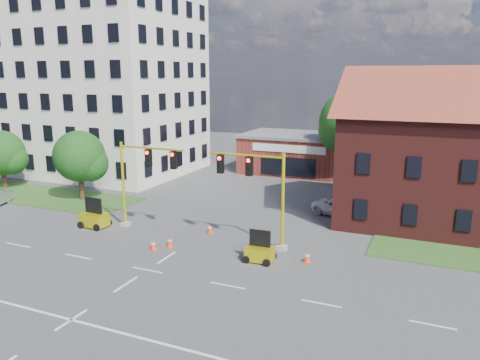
{
  "coord_description": "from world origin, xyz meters",
  "views": [
    {
      "loc": [
        14.61,
        -20.58,
        10.83
      ],
      "look_at": [
        1.39,
        10.0,
        3.28
      ],
      "focal_mm": 35.0,
      "sensor_mm": 36.0,
      "label": 1
    }
  ],
  "objects_px": {
    "signal_mast_west": "(142,176)",
    "pickup_white": "(343,208)",
    "signal_mast_east": "(258,187)",
    "trailer_west": "(94,218)",
    "trailer_east": "(260,252)"
  },
  "relations": [
    {
      "from": "signal_mast_west",
      "to": "pickup_white",
      "type": "height_order",
      "value": "signal_mast_west"
    },
    {
      "from": "signal_mast_east",
      "to": "pickup_white",
      "type": "distance_m",
      "value": 10.11
    },
    {
      "from": "trailer_west",
      "to": "trailer_east",
      "type": "relative_size",
      "value": 1.13
    },
    {
      "from": "signal_mast_east",
      "to": "trailer_east",
      "type": "height_order",
      "value": "signal_mast_east"
    },
    {
      "from": "signal_mast_west",
      "to": "trailer_west",
      "type": "bearing_deg",
      "value": -162.95
    },
    {
      "from": "signal_mast_east",
      "to": "trailer_west",
      "type": "bearing_deg",
      "value": -174.94
    },
    {
      "from": "signal_mast_west",
      "to": "trailer_west",
      "type": "height_order",
      "value": "signal_mast_west"
    },
    {
      "from": "signal_mast_west",
      "to": "pickup_white",
      "type": "relative_size",
      "value": 1.29
    },
    {
      "from": "trailer_west",
      "to": "trailer_east",
      "type": "bearing_deg",
      "value": -3.7
    },
    {
      "from": "signal_mast_east",
      "to": "pickup_white",
      "type": "xyz_separation_m",
      "value": [
        3.75,
        8.81,
        -3.25
      ]
    },
    {
      "from": "signal_mast_west",
      "to": "pickup_white",
      "type": "bearing_deg",
      "value": 35.24
    },
    {
      "from": "trailer_east",
      "to": "pickup_white",
      "type": "distance_m",
      "value": 11.42
    },
    {
      "from": "signal_mast_west",
      "to": "signal_mast_east",
      "type": "bearing_deg",
      "value": 0.0
    },
    {
      "from": "trailer_east",
      "to": "pickup_white",
      "type": "xyz_separation_m",
      "value": [
        2.72,
        11.09,
        0.09
      ]
    },
    {
      "from": "pickup_white",
      "to": "signal_mast_west",
      "type": "bearing_deg",
      "value": 140.42
    }
  ]
}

